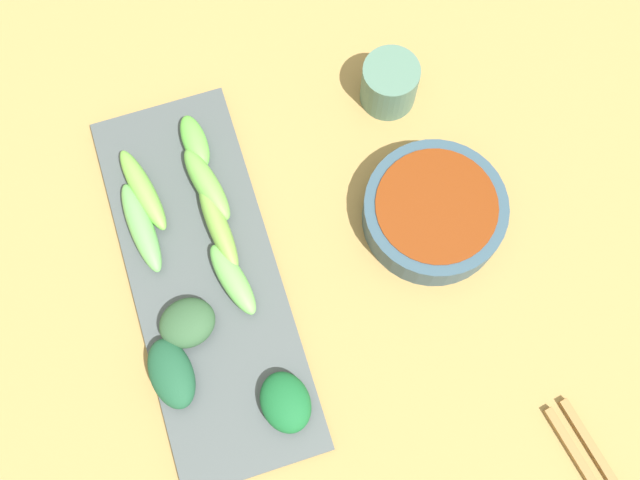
# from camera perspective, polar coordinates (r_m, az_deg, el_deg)

# --- Properties ---
(tabletop) EXTENTS (2.10, 2.10, 0.02)m
(tabletop) POSITION_cam_1_polar(r_m,az_deg,el_deg) (0.76, -0.89, -1.92)
(tabletop) COLOR #9C7B45
(tabletop) RESTS_ON ground
(sauce_bowl) EXTENTS (0.14, 0.14, 0.04)m
(sauce_bowl) POSITION_cam_1_polar(r_m,az_deg,el_deg) (0.75, 8.63, 2.13)
(sauce_bowl) COLOR #2F4858
(sauce_bowl) RESTS_ON tabletop
(serving_plate) EXTENTS (0.14, 0.39, 0.01)m
(serving_plate) POSITION_cam_1_polar(r_m,az_deg,el_deg) (0.75, -8.66, -2.85)
(serving_plate) COLOR #434B4D
(serving_plate) RESTS_ON tabletop
(broccoli_stalk_0) EXTENTS (0.03, 0.10, 0.02)m
(broccoli_stalk_0) POSITION_cam_1_polar(r_m,az_deg,el_deg) (0.76, -13.34, 0.92)
(broccoli_stalk_0) COLOR #63AC57
(broccoli_stalk_0) RESTS_ON serving_plate
(broccoli_stalk_1) EXTENTS (0.03, 0.06, 0.02)m
(broccoli_stalk_1) POSITION_cam_1_polar(r_m,az_deg,el_deg) (0.78, -9.44, 7.35)
(broccoli_stalk_1) COLOR #5DB942
(broccoli_stalk_1) RESTS_ON serving_plate
(broccoli_stalk_2) EXTENTS (0.04, 0.10, 0.02)m
(broccoli_stalk_2) POSITION_cam_1_polar(r_m,az_deg,el_deg) (0.77, -13.23, 3.72)
(broccoli_stalk_2) COLOR #73BB46
(broccoli_stalk_2) RESTS_ON serving_plate
(broccoli_leafy_3) EXTENTS (0.06, 0.05, 0.03)m
(broccoli_leafy_3) POSITION_cam_1_polar(r_m,az_deg,el_deg) (0.72, -10.00, -6.19)
(broccoli_leafy_3) COLOR #2E5131
(broccoli_leafy_3) RESTS_ON serving_plate
(broccoli_stalk_4) EXTENTS (0.04, 0.08, 0.02)m
(broccoli_stalk_4) POSITION_cam_1_polar(r_m,az_deg,el_deg) (0.73, -6.66, -2.77)
(broccoli_stalk_4) COLOR #69B854
(broccoli_stalk_4) RESTS_ON serving_plate
(broccoli_stalk_5) EXTENTS (0.03, 0.10, 0.03)m
(broccoli_stalk_5) POSITION_cam_1_polar(r_m,az_deg,el_deg) (0.74, -7.68, 0.99)
(broccoli_stalk_5) COLOR #74AB42
(broccoli_stalk_5) RESTS_ON serving_plate
(broccoli_stalk_6) EXTENTS (0.04, 0.09, 0.03)m
(broccoli_stalk_6) POSITION_cam_1_polar(r_m,az_deg,el_deg) (0.76, -8.55, 4.18)
(broccoli_stalk_6) COLOR #6AB248
(broccoli_stalk_6) RESTS_ON serving_plate
(broccoli_leafy_7) EXTENTS (0.05, 0.06, 0.03)m
(broccoli_leafy_7) POSITION_cam_1_polar(r_m,az_deg,el_deg) (0.70, -2.62, -12.15)
(broccoli_leafy_7) COLOR #175B2C
(broccoli_leafy_7) RESTS_ON serving_plate
(broccoli_leafy_8) EXTENTS (0.05, 0.07, 0.02)m
(broccoli_leafy_8) POSITION_cam_1_polar(r_m,az_deg,el_deg) (0.72, -11.16, -9.87)
(broccoli_leafy_8) COLOR #1B4B30
(broccoli_leafy_8) RESTS_ON serving_plate
(tea_cup) EXTENTS (0.06, 0.06, 0.06)m
(tea_cup) POSITION_cam_1_polar(r_m,az_deg,el_deg) (0.80, 5.27, 11.68)
(tea_cup) COLOR #4B6F5E
(tea_cup) RESTS_ON tabletop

